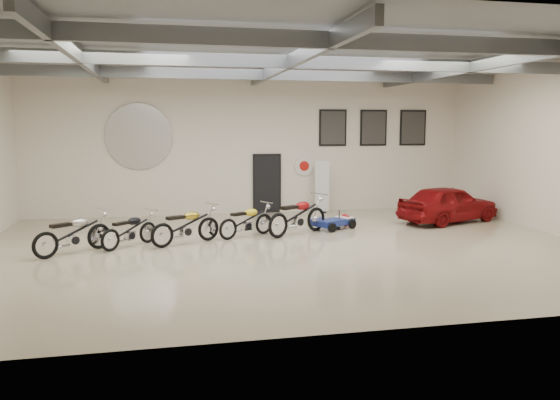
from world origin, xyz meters
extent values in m
cube|color=#B9B08D|center=(0.00, 0.00, 0.00)|extent=(16.00, 12.00, 0.01)
cube|color=gray|center=(0.00, 0.00, 5.00)|extent=(16.00, 12.00, 0.01)
cube|color=silver|center=(0.00, 6.00, 2.50)|extent=(16.00, 0.02, 5.00)
cube|color=black|center=(0.50, 5.95, 1.05)|extent=(0.92, 0.08, 2.10)
imported|color=maroon|center=(6.00, 2.69, 0.62)|extent=(2.59, 3.90, 1.23)
camera|label=1|loc=(-3.10, -13.63, 3.14)|focal=35.00mm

